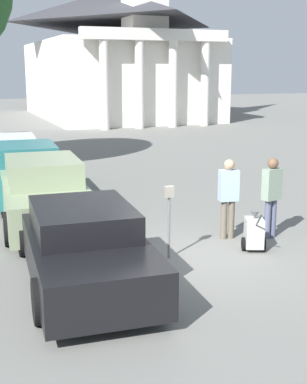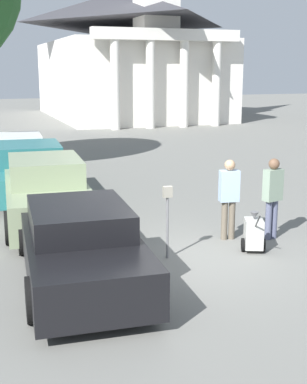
% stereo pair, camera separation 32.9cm
% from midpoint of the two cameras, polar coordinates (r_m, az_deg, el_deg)
% --- Properties ---
extents(ground_plane, '(120.00, 120.00, 0.00)m').
position_cam_midpoint_polar(ground_plane, '(10.62, 4.71, -7.21)').
color(ground_plane, slate).
extents(parked_car_black, '(2.24, 5.07, 1.40)m').
position_cam_midpoint_polar(parked_car_black, '(9.54, -7.02, -5.42)').
color(parked_car_black, black).
rests_on(parked_car_black, ground_plane).
extents(parked_car_sage, '(2.26, 5.28, 1.61)m').
position_cam_midpoint_polar(parked_car_sage, '(13.21, -10.73, 0.03)').
color(parked_car_sage, gray).
rests_on(parked_car_sage, ground_plane).
extents(parked_car_teal, '(2.33, 5.18, 1.55)m').
position_cam_midpoint_polar(parked_car_teal, '(16.14, -12.42, 2.20)').
color(parked_car_teal, '#23666B').
rests_on(parked_car_teal, ground_plane).
extents(parked_car_white, '(2.25, 4.77, 1.39)m').
position_cam_midpoint_polar(parked_car_white, '(19.81, -13.80, 3.92)').
color(parked_car_white, silver).
rests_on(parked_car_white, ground_plane).
extents(parking_meter, '(0.18, 0.09, 1.46)m').
position_cam_midpoint_polar(parking_meter, '(10.39, 2.41, -1.81)').
color(parking_meter, slate).
rests_on(parking_meter, ground_plane).
extents(person_worker, '(0.45, 0.28, 1.77)m').
position_cam_midpoint_polar(person_worker, '(11.69, 8.85, -0.24)').
color(person_worker, '#665B4C').
rests_on(person_worker, ground_plane).
extents(person_supervisor, '(0.46, 0.30, 1.79)m').
position_cam_midpoint_polar(person_supervisor, '(11.89, 13.36, -0.14)').
color(person_supervisor, '#515670').
rests_on(person_supervisor, ground_plane).
extents(equipment_cart, '(0.57, 0.99, 1.00)m').
position_cam_midpoint_polar(equipment_cart, '(11.14, 11.47, -4.36)').
color(equipment_cart, '#B2B2AD').
rests_on(equipment_cart, ground_plane).
extents(church, '(11.48, 17.46, 21.77)m').
position_cam_midpoint_polar(church, '(41.87, -2.47, 14.95)').
color(church, silver).
rests_on(church, ground_plane).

